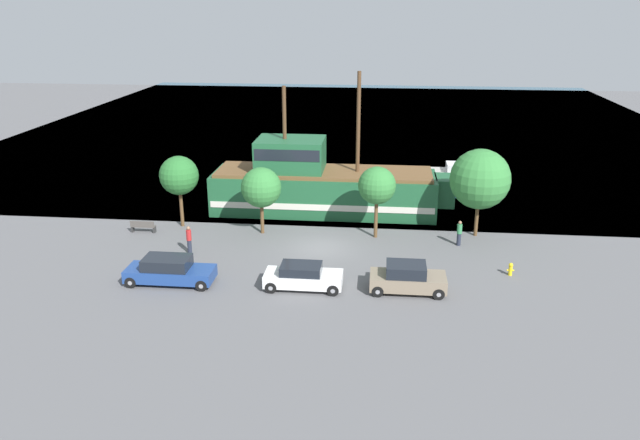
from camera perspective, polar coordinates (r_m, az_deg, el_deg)
The scene contains 16 objects.
ground_plane at distance 40.33m, azimuth 0.10°, elevation -2.56°, with size 160.00×160.00×0.00m, color #5B5B5E.
water_surface at distance 82.70m, azimuth 3.22°, elevation 8.82°, with size 80.00×80.00×0.00m, color #33566B.
pirate_ship at distance 46.79m, azimuth 0.08°, elevation 3.19°, with size 17.89×4.71×10.45m.
moored_boat_dockside at distance 57.29m, azimuth 13.25°, elevation 4.16°, with size 6.94×2.50×1.45m.
moored_boat_outer at distance 52.46m, azimuth 10.38°, elevation 2.95°, with size 7.50×2.19×1.39m.
parked_car_curb_front at distance 34.45m, azimuth 7.99°, elevation -5.30°, with size 4.13×1.91×1.63m.
parked_car_curb_mid at distance 36.12m, azimuth -13.61°, elevation -4.52°, with size 4.94×1.90×1.56m.
parked_car_curb_rear at distance 34.53m, azimuth -1.57°, elevation -5.19°, with size 4.30×1.80×1.41m.
fire_hydrant at distance 37.88m, azimuth 17.03°, elevation -4.28°, with size 0.42×0.25×0.76m.
bench_promenade_east at distance 44.54m, azimuth -15.88°, elevation -0.57°, with size 1.68×0.45×0.85m.
pedestrian_walking_near at distance 40.00m, azimuth -11.88°, elevation -1.76°, with size 0.32×0.32×1.81m.
pedestrian_walking_far at distance 41.44m, azimuth 12.62°, elevation -1.17°, with size 0.32×0.32×1.68m.
tree_row_east at distance 44.22m, azimuth -12.77°, elevation 3.98°, with size 2.70×2.70×5.05m.
tree_row_mideast at distance 42.07m, azimuth -5.40°, elevation 2.96°, with size 2.72×2.72×4.61m.
tree_row_midwest at distance 41.17m, azimuth 5.23°, elevation 3.14°, with size 2.50×2.50×4.88m.
tree_row_west at distance 42.54m, azimuth 14.42°, elevation 3.64°, with size 3.99×3.99×5.97m.
Camera 1 is at (3.78, -37.23, 15.03)m, focal length 35.00 mm.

